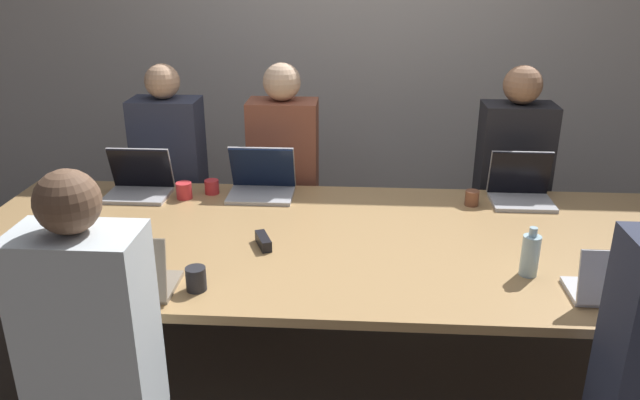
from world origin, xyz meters
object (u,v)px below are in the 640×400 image
laptop_far_midleft (262,181)px  stapler (263,241)px  laptop_far_right (521,187)px  cup_near_left (196,279)px  person_near_left (96,377)px  cup_far_midleft (212,187)px  cup_far_right (472,198)px  laptop_near_left (126,277)px  person_far_left (172,184)px  person_far_right (510,190)px  laptop_near_right (619,285)px  person_far_midleft (284,185)px  cup_far_left (184,190)px  bottle_near_right (530,255)px  laptop_far_left (139,181)px

laptop_far_midleft → stapler: bearing=-80.7°
laptop_far_right → cup_near_left: bearing=-144.7°
laptop_far_right → laptop_far_midleft: size_ratio=0.91×
person_near_left → cup_far_midleft: bearing=-91.9°
cup_far_right → cup_far_midleft: bearing=176.7°
laptop_near_left → person_far_left: 1.46m
person_far_right → cup_far_right: 0.51m
laptop_near_right → person_far_midleft: 1.97m
person_far_right → laptop_near_right: (0.10, -1.35, 0.13)m
cup_far_right → cup_far_left: bearing=-180.0°
cup_near_left → cup_far_left: bearing=107.9°
person_far_left → cup_far_left: 0.47m
laptop_far_midleft → person_far_midleft: (0.08, 0.32, -0.14)m
cup_near_left → person_far_midleft: person_far_midleft is taller
bottle_near_right → person_near_left: bearing=-156.6°
person_far_midleft → laptop_far_midleft: bearing=-104.4°
person_near_left → laptop_far_left: person_near_left is taller
person_near_left → laptop_far_midleft: bearing=-102.1°
laptop_far_left → laptop_near_right: bearing=-24.4°
laptop_far_right → laptop_near_left: (-1.74, -1.10, -0.00)m
laptop_near_left → person_near_left: size_ratio=0.26×
stapler → cup_far_midleft: bearing=98.8°
person_far_right → laptop_far_midleft: (-1.42, -0.32, 0.14)m
laptop_far_right → person_far_left: person_far_left is taller
cup_far_right → person_far_midleft: 1.12m
laptop_far_right → person_near_left: bearing=-138.5°
laptop_far_left → laptop_far_right: bearing=1.1°
laptop_near_left → person_far_right: bearing=-141.1°
person_far_right → stapler: size_ratio=9.09×
cup_far_right → person_near_left: bearing=-135.3°
person_near_left → person_far_left: size_ratio=1.00×
person_far_right → cup_far_left: (-1.82, -0.41, 0.11)m
laptop_far_left → cup_far_midleft: laptop_far_left is taller
laptop_near_left → laptop_far_left: bearing=-73.6°
person_far_right → laptop_far_midleft: bearing=-167.3°
person_near_left → laptop_far_midleft: size_ratio=3.94×
laptop_far_midleft → person_far_right: bearing=12.7°
person_far_right → person_far_left: (-2.02, 0.00, -0.01)m
laptop_far_left → cup_far_left: size_ratio=3.88×
laptop_far_right → cup_far_right: bearing=-162.8°
cup_far_right → laptop_near_left: laptop_near_left is taller
cup_far_right → person_near_left: person_near_left is taller
cup_far_right → laptop_far_midleft: laptop_far_midleft is taller
laptop_near_left → person_near_left: person_near_left is taller
cup_near_left → laptop_far_midleft: laptop_far_midleft is taller
person_near_left → laptop_near_left: bearing=-86.1°
laptop_near_right → stapler: (-1.41, 0.38, -0.04)m
person_far_right → stapler: bearing=-143.5°
bottle_near_right → person_far_left: bearing=147.6°
laptop_near_left → cup_far_left: size_ratio=4.06×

